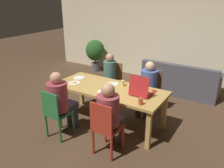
{
  "coord_description": "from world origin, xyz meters",
  "views": [
    {
      "loc": [
        2.19,
        -3.41,
        2.44
      ],
      "look_at": [
        0.0,
        0.1,
        0.8
      ],
      "focal_mm": 37.15,
      "sensor_mm": 36.0,
      "label": 1
    }
  ],
  "objects_px": {
    "chair_1": "(105,127)",
    "chair_2": "(55,113)",
    "drinking_glass_0": "(123,83)",
    "couch": "(180,82)",
    "dining_table": "(109,92)",
    "potted_plant": "(95,52)",
    "person_2": "(60,99)",
    "drinking_glass_1": "(141,101)",
    "drinking_glass_2": "(112,94)",
    "chair_3": "(150,89)",
    "pizza_box_0": "(143,91)",
    "chair_0": "(112,81)",
    "plate_3": "(103,92)",
    "person_0": "(109,75)",
    "plate_2": "(74,83)",
    "plate_1": "(79,78)",
    "person_3": "(148,84)",
    "plate_0": "(113,84)",
    "person_1": "(110,112)"
  },
  "relations": [
    {
      "from": "dining_table",
      "to": "drinking_glass_1",
      "type": "bearing_deg",
      "value": -21.87
    },
    {
      "from": "person_2",
      "to": "drinking_glass_0",
      "type": "distance_m",
      "value": 1.21
    },
    {
      "from": "chair_3",
      "to": "drinking_glass_0",
      "type": "xyz_separation_m",
      "value": [
        -0.3,
        -0.68,
        0.31
      ]
    },
    {
      "from": "person_0",
      "to": "potted_plant",
      "type": "height_order",
      "value": "person_0"
    },
    {
      "from": "person_2",
      "to": "chair_2",
      "type": "bearing_deg",
      "value": -90.0
    },
    {
      "from": "chair_1",
      "to": "plate_1",
      "type": "relative_size",
      "value": 3.84
    },
    {
      "from": "chair_0",
      "to": "potted_plant",
      "type": "height_order",
      "value": "potted_plant"
    },
    {
      "from": "chair_0",
      "to": "person_3",
      "type": "distance_m",
      "value": 1.03
    },
    {
      "from": "chair_3",
      "to": "plate_3",
      "type": "distance_m",
      "value": 1.23
    },
    {
      "from": "drinking_glass_0",
      "to": "couch",
      "type": "relative_size",
      "value": 0.06
    },
    {
      "from": "chair_0",
      "to": "chair_2",
      "type": "height_order",
      "value": "chair_0"
    },
    {
      "from": "chair_1",
      "to": "plate_1",
      "type": "xyz_separation_m",
      "value": [
        -1.3,
        0.98,
        0.26
      ]
    },
    {
      "from": "chair_0",
      "to": "person_2",
      "type": "distance_m",
      "value": 1.72
    },
    {
      "from": "chair_1",
      "to": "plate_2",
      "type": "height_order",
      "value": "chair_1"
    },
    {
      "from": "drinking_glass_0",
      "to": "person_3",
      "type": "bearing_deg",
      "value": 60.75
    },
    {
      "from": "dining_table",
      "to": "pizza_box_0",
      "type": "height_order",
      "value": "pizza_box_0"
    },
    {
      "from": "potted_plant",
      "to": "plate_2",
      "type": "bearing_deg",
      "value": -61.89
    },
    {
      "from": "person_1",
      "to": "person_3",
      "type": "distance_m",
      "value": 1.48
    },
    {
      "from": "plate_2",
      "to": "drinking_glass_2",
      "type": "bearing_deg",
      "value": -10.46
    },
    {
      "from": "chair_0",
      "to": "drinking_glass_1",
      "type": "distance_m",
      "value": 1.85
    },
    {
      "from": "chair_1",
      "to": "chair_2",
      "type": "relative_size",
      "value": 1.03
    },
    {
      "from": "chair_0",
      "to": "person_3",
      "type": "height_order",
      "value": "person_3"
    },
    {
      "from": "person_0",
      "to": "potted_plant",
      "type": "distance_m",
      "value": 2.42
    },
    {
      "from": "person_2",
      "to": "drinking_glass_0",
      "type": "xyz_separation_m",
      "value": [
        0.69,
        0.99,
        0.1
      ]
    },
    {
      "from": "person_0",
      "to": "person_1",
      "type": "bearing_deg",
      "value": -56.76
    },
    {
      "from": "pizza_box_0",
      "to": "plate_3",
      "type": "height_order",
      "value": "pizza_box_0"
    },
    {
      "from": "plate_2",
      "to": "pizza_box_0",
      "type": "bearing_deg",
      "value": 10.38
    },
    {
      "from": "drinking_glass_1",
      "to": "potted_plant",
      "type": "height_order",
      "value": "potted_plant"
    },
    {
      "from": "dining_table",
      "to": "plate_0",
      "type": "xyz_separation_m",
      "value": [
        -0.04,
        0.19,
        0.08
      ]
    },
    {
      "from": "plate_0",
      "to": "drinking_glass_0",
      "type": "bearing_deg",
      "value": 5.47
    },
    {
      "from": "dining_table",
      "to": "potted_plant",
      "type": "relative_size",
      "value": 2.1
    },
    {
      "from": "chair_1",
      "to": "couch",
      "type": "relative_size",
      "value": 0.5
    },
    {
      "from": "drinking_glass_2",
      "to": "chair_1",
      "type": "bearing_deg",
      "value": -69.09
    },
    {
      "from": "chair_1",
      "to": "person_1",
      "type": "bearing_deg",
      "value": 90.0
    },
    {
      "from": "chair_1",
      "to": "plate_3",
      "type": "distance_m",
      "value": 0.83
    },
    {
      "from": "dining_table",
      "to": "drinking_glass_2",
      "type": "height_order",
      "value": "drinking_glass_2"
    },
    {
      "from": "pizza_box_0",
      "to": "drinking_glass_2",
      "type": "distance_m",
      "value": 0.57
    },
    {
      "from": "drinking_glass_1",
      "to": "chair_0",
      "type": "bearing_deg",
      "value": 136.67
    },
    {
      "from": "chair_1",
      "to": "chair_3",
      "type": "xyz_separation_m",
      "value": [
        0.0,
        1.75,
        0.0
      ]
    },
    {
      "from": "chair_0",
      "to": "couch",
      "type": "xyz_separation_m",
      "value": [
        1.26,
        1.28,
        -0.19
      ]
    },
    {
      "from": "dining_table",
      "to": "chair_0",
      "type": "bearing_deg",
      "value": 119.3
    },
    {
      "from": "chair_0",
      "to": "chair_1",
      "type": "relative_size",
      "value": 0.98
    },
    {
      "from": "pizza_box_0",
      "to": "potted_plant",
      "type": "relative_size",
      "value": 0.42
    },
    {
      "from": "plate_2",
      "to": "drinking_glass_2",
      "type": "relative_size",
      "value": 1.71
    },
    {
      "from": "drinking_glass_2",
      "to": "couch",
      "type": "relative_size",
      "value": 0.07
    },
    {
      "from": "chair_3",
      "to": "pizza_box_0",
      "type": "xyz_separation_m",
      "value": [
        0.18,
        -0.8,
        0.3
      ]
    },
    {
      "from": "plate_0",
      "to": "dining_table",
      "type": "bearing_deg",
      "value": -78.13
    },
    {
      "from": "person_1",
      "to": "person_3",
      "type": "relative_size",
      "value": 1.05
    },
    {
      "from": "person_0",
      "to": "pizza_box_0",
      "type": "relative_size",
      "value": 2.71
    },
    {
      "from": "person_3",
      "to": "drinking_glass_0",
      "type": "xyz_separation_m",
      "value": [
        -0.3,
        -0.54,
        0.13
      ]
    }
  ]
}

